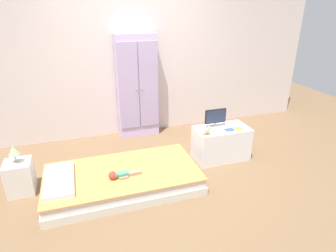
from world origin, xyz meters
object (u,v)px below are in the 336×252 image
at_px(bed, 123,179).
at_px(rocking_horse_toy, 208,131).
at_px(tv_monitor, 216,117).
at_px(book_yellow, 238,129).
at_px(wardrobe, 137,87).
at_px(table_lamp, 14,151).
at_px(doll, 119,175).
at_px(book_blue, 229,130).
at_px(tv_stand, 221,143).
at_px(nightstand, 20,177).

bearing_deg(bed, rocking_horse_toy, 7.10).
bearing_deg(tv_monitor, book_yellow, -31.96).
bearing_deg(wardrobe, table_lamp, -145.05).
distance_m(doll, book_blue, 1.63).
height_order(table_lamp, book_blue, table_lamp).
bearing_deg(tv_monitor, rocking_horse_toy, -136.11).
relative_size(table_lamp, tv_stand, 0.28).
bearing_deg(rocking_horse_toy, book_yellow, 4.49).
distance_m(bed, wardrobe, 1.72).
height_order(doll, rocking_horse_toy, rocking_horse_toy).
distance_m(nightstand, book_blue, 2.71).
distance_m(table_lamp, rocking_horse_toy, 2.35).
bearing_deg(book_yellow, wardrobe, 131.63).
bearing_deg(tv_monitor, book_blue, -50.74).
distance_m(tv_stand, book_yellow, 0.32).
xyz_separation_m(doll, nightstand, (-1.11, 0.39, -0.05)).
bearing_deg(nightstand, wardrobe, 34.95).
relative_size(tv_stand, book_blue, 6.36).
relative_size(table_lamp, wardrobe, 0.13).
relative_size(tv_stand, tv_monitor, 2.43).
relative_size(table_lamp, book_yellow, 1.63).
bearing_deg(table_lamp, nightstand, 0.00).
distance_m(table_lamp, tv_monitor, 2.56).
height_order(doll, nightstand, nightstand).
xyz_separation_m(bed, doll, (-0.06, -0.12, 0.15)).
xyz_separation_m(doll, tv_stand, (1.53, 0.40, -0.02)).
distance_m(bed, book_blue, 1.59).
height_order(bed, wardrobe, wardrobe).
distance_m(wardrobe, tv_stand, 1.62).
xyz_separation_m(nightstand, book_blue, (2.70, -0.09, 0.28)).
distance_m(doll, table_lamp, 1.21).
distance_m(book_blue, book_yellow, 0.13).
bearing_deg(wardrobe, tv_stand, -51.33).
distance_m(nightstand, book_yellow, 2.84).
xyz_separation_m(tv_monitor, book_blue, (0.14, -0.17, -0.14)).
xyz_separation_m(nightstand, book_yellow, (2.83, -0.09, 0.28)).
relative_size(doll, table_lamp, 1.86).
bearing_deg(rocking_horse_toy, nightstand, 176.98).
bearing_deg(tv_stand, nightstand, -179.79).
height_order(bed, tv_stand, tv_stand).
xyz_separation_m(tv_monitor, rocking_horse_toy, (-0.21, -0.21, -0.10)).
bearing_deg(doll, tv_stand, 14.71).
bearing_deg(rocking_horse_toy, tv_monitor, 43.89).
height_order(nightstand, wardrobe, wardrobe).
xyz_separation_m(doll, tv_monitor, (1.45, 0.47, 0.37)).
height_order(nightstand, tv_stand, tv_stand).
height_order(nightstand, table_lamp, table_lamp).
relative_size(doll, rocking_horse_toy, 3.31).
relative_size(doll, book_blue, 3.28).
bearing_deg(table_lamp, book_blue, -1.83).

